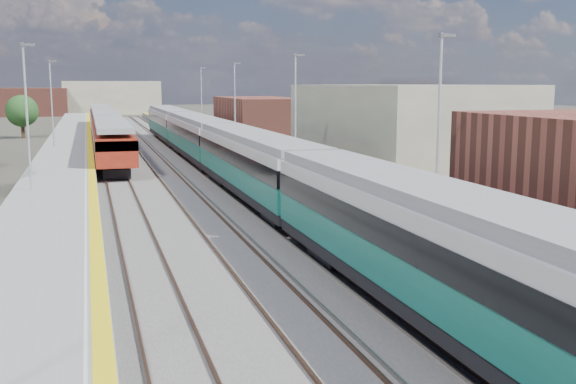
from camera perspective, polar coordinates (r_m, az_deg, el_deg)
name	(u,v)px	position (r m, az deg, el deg)	size (l,w,h in m)	color
ground	(186,167)	(53.72, -8.67, 2.12)	(320.00, 320.00, 0.00)	#47443A
ballast_bed	(154,164)	(55.93, -11.31, 2.35)	(10.50, 155.00, 0.06)	#565451
tracks	(159,160)	(57.64, -10.88, 2.64)	(8.96, 160.00, 0.17)	#4C3323
platform_right	(244,155)	(57.04, -3.77, 3.15)	(4.70, 155.00, 8.52)	slate
platform_left	(66,161)	(55.67, -18.31, 2.54)	(4.30, 155.00, 8.52)	slate
buildings	(26,62)	(141.91, -21.28, 10.25)	(72.00, 185.50, 40.00)	brown
green_train	(221,146)	(46.78, -5.71, 3.89)	(2.88, 80.18, 3.17)	black
red_train	(105,126)	(73.12, -15.21, 5.38)	(2.77, 56.23, 3.50)	black
tree_c	(22,111)	(87.01, -21.61, 6.39)	(3.81, 3.81, 5.16)	#382619
tree_d	(420,113)	(69.21, 11.09, 6.61)	(4.23, 4.23, 5.74)	#382619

